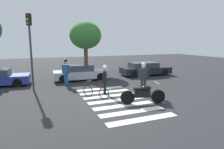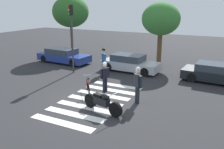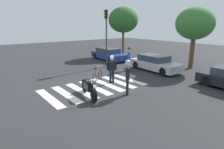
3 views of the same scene
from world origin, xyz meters
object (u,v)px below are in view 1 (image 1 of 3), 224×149
at_px(officer_by_motorcycle, 105,77).
at_px(pedestrian_bystander, 66,70).
at_px(car_silver_sedan, 80,73).
at_px(officer_on_foot, 144,75).
at_px(police_motorcycle, 143,94).
at_px(traffic_light_pole, 30,40).
at_px(leaning_bicycle, 96,92).
at_px(car_black_suv, 145,69).

bearing_deg(officer_by_motorcycle, pedestrian_bystander, 119.55).
bearing_deg(car_silver_sedan, pedestrian_bystander, -130.49).
height_order(officer_on_foot, officer_by_motorcycle, officer_on_foot).
bearing_deg(police_motorcycle, pedestrian_bystander, 117.87).
bearing_deg(pedestrian_bystander, traffic_light_pole, -163.68).
xyz_separation_m(police_motorcycle, traffic_light_pole, (-5.08, 4.89, 2.66)).
height_order(police_motorcycle, leaning_bicycle, police_motorcycle).
bearing_deg(traffic_light_pole, leaning_bicycle, -44.06).
bearing_deg(officer_on_foot, leaning_bicycle, 178.29).
xyz_separation_m(police_motorcycle, car_silver_sedan, (-1.59, 7.08, 0.12)).
distance_m(pedestrian_bystander, car_silver_sedan, 2.11).
distance_m(pedestrian_bystander, car_black_suv, 7.56).
distance_m(leaning_bicycle, car_silver_sedan, 5.31).
bearing_deg(officer_by_motorcycle, police_motorcycle, -64.39).
height_order(officer_by_motorcycle, traffic_light_pole, traffic_light_pole).
bearing_deg(officer_by_motorcycle, leaning_bicycle, -140.28).
relative_size(police_motorcycle, pedestrian_bystander, 1.18).
distance_m(officer_on_foot, traffic_light_pole, 7.21).
bearing_deg(leaning_bicycle, officer_by_motorcycle, 39.72).
xyz_separation_m(officer_by_motorcycle, car_silver_sedan, (-0.44, 4.68, -0.40)).
relative_size(officer_by_motorcycle, traffic_light_pole, 0.37).
relative_size(car_black_suv, traffic_light_pole, 0.98).
bearing_deg(car_silver_sedan, officer_on_foot, -63.90).
height_order(officer_on_foot, pedestrian_bystander, pedestrian_bystander).
xyz_separation_m(police_motorcycle, car_black_suv, (4.46, 7.09, 0.11)).
relative_size(pedestrian_bystander, traffic_light_pole, 0.40).
bearing_deg(traffic_light_pole, pedestrian_bystander, 16.32).
relative_size(officer_on_foot, car_silver_sedan, 0.43).
height_order(officer_by_motorcycle, pedestrian_bystander, pedestrian_bystander).
xyz_separation_m(officer_on_foot, traffic_light_pole, (-6.13, 3.19, 2.04)).
xyz_separation_m(leaning_bicycle, car_silver_sedan, (0.30, 5.29, 0.23)).
bearing_deg(officer_by_motorcycle, car_black_suv, 39.89).
bearing_deg(pedestrian_bystander, officer_by_motorcycle, -60.45).
bearing_deg(car_black_suv, car_silver_sedan, -179.93).
xyz_separation_m(car_silver_sedan, traffic_light_pole, (-3.50, -2.19, 2.54)).
bearing_deg(car_black_suv, traffic_light_pole, -167.01).
bearing_deg(pedestrian_bystander, leaning_bicycle, -74.47).
xyz_separation_m(pedestrian_bystander, car_silver_sedan, (1.33, 1.56, -0.51)).
relative_size(leaning_bicycle, officer_on_foot, 0.75).
distance_m(leaning_bicycle, pedestrian_bystander, 3.94).
bearing_deg(leaning_bicycle, traffic_light_pole, 135.94).
bearing_deg(pedestrian_bystander, officer_on_foot, -43.90).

